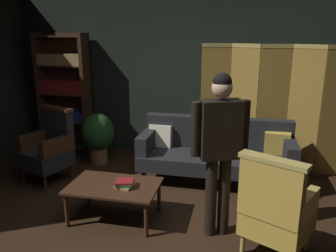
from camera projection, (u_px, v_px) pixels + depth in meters
The scene contains 13 objects.
ground_plane at pixel (152, 230), 3.70m from camera, with size 10.00×10.00×0.00m, color black.
back_wall at pixel (190, 74), 5.63m from camera, with size 7.20×0.10×2.80m, color black.
folding_screen at pixel (273, 106), 5.12m from camera, with size 2.19×0.36×1.90m.
bookshelf at pixel (65, 91), 5.93m from camera, with size 0.90×0.32×2.05m.
velvet_couch at pixel (216, 150), 4.83m from camera, with size 2.12×0.78×0.88m.
coffee_table at pixel (114, 189), 3.82m from camera, with size 1.00×0.64×0.42m.
armchair_gilt_accent at pixel (276, 209), 3.15m from camera, with size 0.78×0.77×1.04m.
armchair_wing_left at pixel (50, 147), 4.84m from camera, with size 0.75×0.74×1.04m.
standing_figure at pixel (220, 141), 3.37m from camera, with size 0.55×0.34×1.70m.
potted_plant at pixel (98, 135), 5.47m from camera, with size 0.53×0.53×0.82m.
book_tan_leather at pixel (125, 186), 3.76m from camera, with size 0.19×0.17×0.03m, color #9E7A47.
book_green_cloth at pixel (125, 184), 3.75m from camera, with size 0.18×0.17×0.03m, color #1E4C28.
book_red_leather at pixel (125, 181), 3.74m from camera, with size 0.19×0.16×0.02m, color maroon.
Camera 1 is at (0.88, -3.15, 2.08)m, focal length 36.56 mm.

